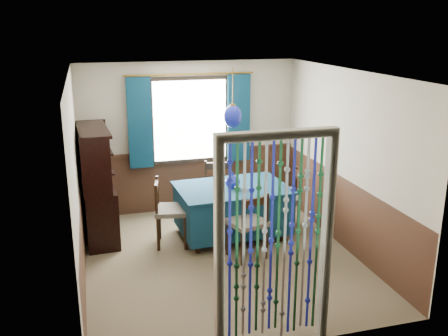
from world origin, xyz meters
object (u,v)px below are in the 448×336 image
object	(u,v)px
bowl_shelf	(100,166)
chair_near	(248,224)
dining_table	(232,208)
pendant_lamp	(233,116)
sideboard	(98,200)
chair_right	(287,198)
vase_table	(233,181)
chair_left	(169,211)
vase_sideboard	(99,171)
chair_far	(219,190)

from	to	relation	value
bowl_shelf	chair_near	bearing A→B (deg)	-28.83
dining_table	pendant_lamp	distance (m)	1.37
sideboard	pendant_lamp	xyz separation A→B (m)	(1.92, -0.51, 1.24)
chair_right	pendant_lamp	world-z (taller)	pendant_lamp
sideboard	vase_table	world-z (taller)	sideboard
sideboard	dining_table	bearing A→B (deg)	-18.60
chair_left	vase_table	xyz separation A→B (m)	(0.94, 0.01, 0.36)
chair_left	bowl_shelf	size ratio (longest dim) A/B	4.40
chair_left	sideboard	xyz separation A→B (m)	(-0.97, 0.56, 0.07)
vase_sideboard	dining_table	bearing A→B (deg)	-24.74
chair_right	sideboard	size ratio (longest dim) A/B	0.56
chair_near	chair_left	xyz separation A→B (m)	(-0.95, 0.71, 0.02)
dining_table	pendant_lamp	xyz separation A→B (m)	(0.00, -0.00, 1.37)
chair_right	dining_table	bearing A→B (deg)	107.25
chair_left	pendant_lamp	size ratio (longest dim) A/B	1.16
chair_near	vase_sideboard	bearing A→B (deg)	122.81
dining_table	bowl_shelf	bearing A→B (deg)	168.76
bowl_shelf	vase_sideboard	distance (m)	0.63
chair_right	chair_left	bearing A→B (deg)	106.65
dining_table	vase_sideboard	bearing A→B (deg)	152.21
dining_table	chair_near	world-z (taller)	chair_near
dining_table	sideboard	bearing A→B (deg)	161.97
bowl_shelf	chair_right	bearing A→B (deg)	-4.26
sideboard	bowl_shelf	world-z (taller)	sideboard
vase_sideboard	pendant_lamp	bearing A→B (deg)	-24.74
sideboard	bowl_shelf	size ratio (longest dim) A/B	7.53
dining_table	chair_right	xyz separation A→B (m)	(0.90, 0.06, 0.05)
chair_near	vase_sideboard	size ratio (longest dim) A/B	4.93
chair_right	chair_far	bearing A→B (deg)	70.17
pendant_lamp	chair_left	bearing A→B (deg)	-177.27
chair_near	chair_left	distance (m)	1.19
chair_left	chair_right	xyz separation A→B (m)	(1.85, 0.11, -0.02)
dining_table	sideboard	distance (m)	1.99
chair_near	vase_table	world-z (taller)	vase_table
sideboard	pendant_lamp	bearing A→B (deg)	-18.60
chair_far	chair_right	xyz separation A→B (m)	(0.93, -0.61, -0.01)
chair_left	vase_sideboard	size ratio (longest dim) A/B	5.10
sideboard	pendant_lamp	world-z (taller)	pendant_lamp
dining_table	chair_near	xyz separation A→B (m)	(0.00, -0.76, 0.05)
chair_left	vase_sideboard	world-z (taller)	vase_sideboard
chair_left	sideboard	world-z (taller)	sideboard
chair_far	chair_left	bearing A→B (deg)	47.16
dining_table	sideboard	world-z (taller)	sideboard
chair_right	vase_sideboard	world-z (taller)	vase_sideboard
chair_left	chair_right	bearing A→B (deg)	103.72
pendant_lamp	bowl_shelf	xyz separation A→B (m)	(-1.86, 0.27, -0.66)
chair_right	bowl_shelf	bearing A→B (deg)	99.09
chair_left	chair_right	distance (m)	1.86
chair_left	chair_far	bearing A→B (deg)	138.30
chair_right	vase_sideboard	distance (m)	2.91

